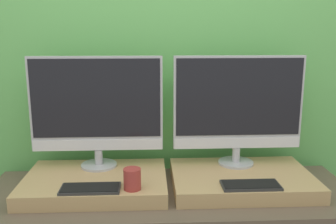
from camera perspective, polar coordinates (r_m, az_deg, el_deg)
The scene contains 9 objects.
wall_back at distance 2.04m, azimuth -0.28°, elevation 6.56°, with size 8.00×0.04×2.60m.
workbench at distance 1.86m, azimuth 0.28°, elevation -14.36°, with size 1.77×0.60×0.75m.
wooden_riser_left at distance 1.87m, azimuth -10.93°, elevation -10.50°, with size 0.68×0.46×0.07m.
monitor_left at distance 1.89m, azimuth -10.83°, elevation 0.66°, with size 0.66×0.18×0.56m.
keyboard_left at distance 1.70m, azimuth -11.75°, elevation -11.33°, with size 0.26×0.11×0.01m.
mug at distance 1.67m, azimuth -5.48°, elevation -10.13°, with size 0.08×0.08×0.09m.
wooden_riser_right at distance 1.90m, azimuth 11.12°, elevation -10.07°, with size 0.68×0.46×0.07m.
monitor_right at distance 1.92m, azimuth 10.64°, elevation 0.88°, with size 0.66×0.18×0.56m.
keyboard_right at distance 1.74m, azimuth 12.48°, elevation -10.82°, with size 0.26×0.11×0.01m.
Camera 1 is at (-0.09, -1.36, 1.51)m, focal length 40.00 mm.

